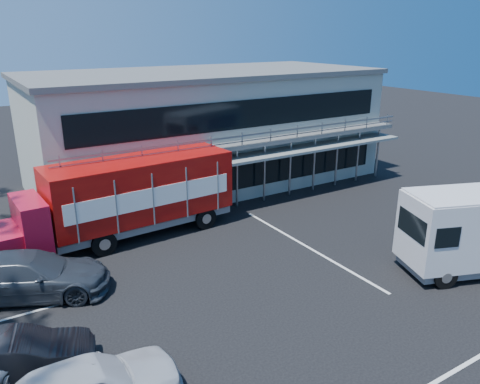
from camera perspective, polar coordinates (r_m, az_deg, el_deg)
ground at (r=19.27m, az=9.28°, el=-11.21°), size 120.00×120.00×0.00m
building at (r=31.36m, az=-4.23°, el=7.91°), size 22.40×12.00×7.30m
red_truck at (r=23.03m, az=-13.78°, el=-0.55°), size 11.67×3.37×3.88m
parked_car_b at (r=15.70m, az=-25.40°, el=-17.66°), size 4.47×2.50×1.39m
parked_car_d at (r=19.68m, az=-24.26°, el=-9.25°), size 6.35×4.57×1.71m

